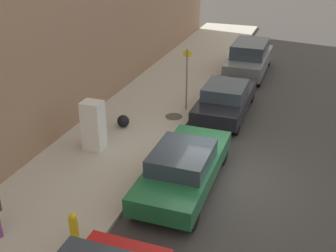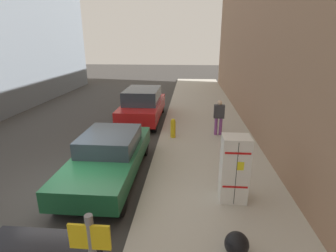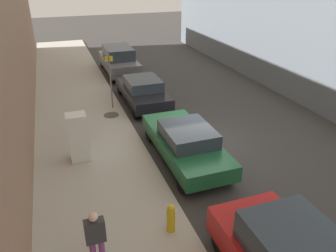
# 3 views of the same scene
# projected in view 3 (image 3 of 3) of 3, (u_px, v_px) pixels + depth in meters

# --- Properties ---
(ground_plane) EXTENTS (80.00, 80.00, 0.00)m
(ground_plane) POSITION_uv_depth(u_px,v_px,m) (196.00, 145.00, 13.01)
(ground_plane) COLOR #383533
(sidewalk_slab) EXTENTS (4.05, 44.00, 0.14)m
(sidewalk_slab) POSITION_uv_depth(u_px,v_px,m) (94.00, 162.00, 11.78)
(sidewalk_slab) COLOR #B2ADA0
(sidewalk_slab) RESTS_ON ground
(discarded_refrigerator) EXTENTS (0.69, 0.60, 1.75)m
(discarded_refrigerator) POSITION_uv_depth(u_px,v_px,m) (78.00, 137.00, 11.49)
(discarded_refrigerator) COLOR white
(discarded_refrigerator) RESTS_ON sidewalk_slab
(manhole_cover) EXTENTS (0.70, 0.70, 0.02)m
(manhole_cover) POSITION_uv_depth(u_px,v_px,m) (111.00, 115.00, 15.32)
(manhole_cover) COLOR #47443F
(manhole_cover) RESTS_ON sidewalk_slab
(street_sign_post) EXTENTS (0.36, 0.07, 2.63)m
(street_sign_post) POSITION_uv_depth(u_px,v_px,m) (111.00, 79.00, 15.52)
(street_sign_post) COLOR slate
(street_sign_post) RESTS_ON sidewalk_slab
(fire_hydrant) EXTENTS (0.22, 0.22, 0.83)m
(fire_hydrant) POSITION_uv_depth(u_px,v_px,m) (171.00, 218.00, 8.47)
(fire_hydrant) COLOR gold
(fire_hydrant) RESTS_ON sidewalk_slab
(trash_bag) EXTENTS (0.48, 0.48, 0.48)m
(trash_bag) POSITION_uv_depth(u_px,v_px,m) (80.00, 129.00, 13.46)
(trash_bag) COLOR black
(trash_bag) RESTS_ON sidewalk_slab
(pedestrian_walking_far) EXTENTS (0.45, 0.22, 1.56)m
(pedestrian_walking_far) POSITION_uv_depth(u_px,v_px,m) (96.00, 237.00, 7.26)
(pedestrian_walking_far) COLOR #7A3D7F
(pedestrian_walking_far) RESTS_ON sidewalk_slab
(parked_sedan_green) EXTENTS (1.85, 4.77, 1.41)m
(parked_sedan_green) POSITION_uv_depth(u_px,v_px,m) (186.00, 142.00, 11.74)
(parked_sedan_green) COLOR #1E6038
(parked_sedan_green) RESTS_ON ground
(parked_sedan_dark) EXTENTS (1.84, 4.66, 1.41)m
(parked_sedan_dark) POSITION_uv_depth(u_px,v_px,m) (142.00, 90.00, 16.65)
(parked_sedan_dark) COLOR black
(parked_sedan_dark) RESTS_ON ground
(parked_suv_gray) EXTENTS (1.89, 4.82, 1.73)m
(parked_suv_gray) POSITION_uv_depth(u_px,v_px,m) (119.00, 60.00, 21.44)
(parked_suv_gray) COLOR slate
(parked_suv_gray) RESTS_ON ground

